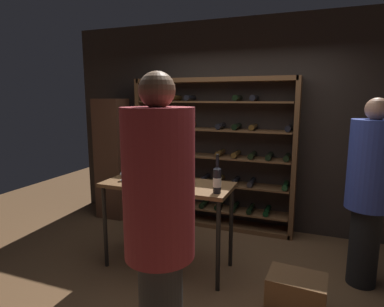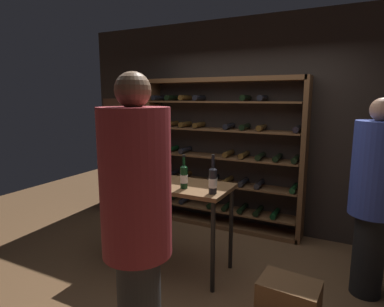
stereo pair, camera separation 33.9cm
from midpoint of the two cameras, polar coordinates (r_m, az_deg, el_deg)
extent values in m
plane|color=brown|center=(3.56, 4.67, -21.37)|extent=(9.23, 9.23, 0.00)
cube|color=black|center=(4.60, 12.57, 4.80)|extent=(5.31, 0.10, 2.91)
cube|color=brown|center=(5.03, -4.83, 0.85)|extent=(0.06, 0.32, 2.11)
cube|color=brown|center=(4.32, 21.39, -1.32)|extent=(0.06, 0.32, 2.11)
cube|color=brown|center=(4.49, 7.55, 12.84)|extent=(2.24, 0.32, 0.06)
cube|color=brown|center=(4.84, 6.99, -12.20)|extent=(2.24, 0.32, 0.06)
cube|color=brown|center=(4.76, 7.05, -9.67)|extent=(2.16, 0.32, 0.02)
cylinder|color=black|center=(5.15, -3.75, -7.43)|extent=(0.08, 0.30, 0.08)
cylinder|color=black|center=(5.05, -1.52, -7.79)|extent=(0.08, 0.30, 0.08)
cylinder|color=black|center=(4.95, 0.82, -8.15)|extent=(0.08, 0.30, 0.08)
cylinder|color=black|center=(4.78, 5.77, -8.87)|extent=(0.08, 0.30, 0.08)
cylinder|color=black|center=(4.71, 8.38, -9.22)|extent=(0.08, 0.30, 0.08)
cylinder|color=black|center=(4.64, 11.06, -9.57)|extent=(0.08, 0.30, 0.08)
cylinder|color=black|center=(4.59, 13.82, -9.90)|extent=(0.08, 0.30, 0.08)
cylinder|color=black|center=(4.55, 16.64, -10.21)|extent=(0.08, 0.30, 0.08)
cube|color=brown|center=(4.64, 7.15, -5.23)|extent=(2.16, 0.32, 0.02)
cylinder|color=black|center=(5.05, -3.80, -3.29)|extent=(0.08, 0.30, 0.08)
cylinder|color=black|center=(4.94, -1.54, -3.56)|extent=(0.08, 0.30, 0.08)
cylinder|color=#4C3314|center=(4.84, 0.83, -3.85)|extent=(0.08, 0.30, 0.08)
cylinder|color=black|center=(4.67, 5.85, -4.43)|extent=(0.08, 0.30, 0.08)
cylinder|color=#4C3314|center=(4.59, 8.50, -4.72)|extent=(0.08, 0.30, 0.08)
cylinder|color=black|center=(4.53, 11.22, -5.01)|extent=(0.08, 0.30, 0.08)
cylinder|color=black|center=(4.48, 14.02, -5.29)|extent=(0.08, 0.30, 0.08)
cylinder|color=black|center=(4.41, 19.79, -5.84)|extent=(0.08, 0.30, 0.08)
cube|color=brown|center=(4.56, 7.25, -0.59)|extent=(2.16, 0.32, 0.02)
cylinder|color=black|center=(4.98, -3.85, 1.00)|extent=(0.08, 0.30, 0.08)
cylinder|color=black|center=(4.87, -1.56, 0.81)|extent=(0.08, 0.30, 0.08)
cylinder|color=black|center=(4.77, 0.84, 0.62)|extent=(0.08, 0.30, 0.08)
cylinder|color=#4C3314|center=(4.51, 8.62, -0.02)|extent=(0.08, 0.30, 0.08)
cylinder|color=#4C3314|center=(4.45, 11.39, -0.25)|extent=(0.08, 0.30, 0.08)
cylinder|color=black|center=(4.40, 14.23, -0.48)|extent=(0.08, 0.30, 0.08)
cylinder|color=black|center=(4.36, 17.14, -0.72)|extent=(0.08, 0.30, 0.08)
cylinder|color=black|center=(4.32, 20.09, -0.95)|extent=(0.08, 0.30, 0.08)
cube|color=brown|center=(4.51, 7.36, 4.19)|extent=(2.16, 0.32, 0.02)
cylinder|color=black|center=(4.93, -3.90, 5.39)|extent=(0.08, 0.30, 0.08)
cylinder|color=#4C3314|center=(4.82, -1.58, 5.30)|extent=(0.08, 0.30, 0.08)
cylinder|color=#4C3314|center=(4.72, 0.85, 5.20)|extent=(0.08, 0.30, 0.08)
cylinder|color=#4C3314|center=(4.62, 3.39, 5.09)|extent=(0.08, 0.30, 0.08)
cylinder|color=black|center=(4.46, 8.75, 4.82)|extent=(0.08, 0.30, 0.08)
cylinder|color=black|center=(4.40, 11.56, 4.66)|extent=(0.08, 0.30, 0.08)
cylinder|color=#4C3314|center=(4.35, 14.45, 4.48)|extent=(0.08, 0.30, 0.08)
cylinder|color=black|center=(4.27, 20.39, 4.08)|extent=(0.08, 0.30, 0.08)
cube|color=brown|center=(4.48, 7.47, 9.06)|extent=(2.16, 0.32, 0.02)
cylinder|color=black|center=(4.92, -3.96, 9.83)|extent=(0.08, 0.30, 0.08)
cylinder|color=black|center=(4.81, -1.60, 9.85)|extent=(0.08, 0.30, 0.08)
cylinder|color=#4C3314|center=(4.70, 0.87, 9.85)|extent=(0.08, 0.30, 0.08)
cylinder|color=black|center=(4.61, 3.44, 9.83)|extent=(0.08, 0.30, 0.08)
cylinder|color=black|center=(4.38, 11.73, 9.64)|extent=(0.08, 0.30, 0.08)
cylinder|color=black|center=(4.33, 14.67, 9.52)|extent=(0.08, 0.30, 0.08)
cube|color=brown|center=(3.45, -1.56, -5.48)|extent=(1.38, 0.60, 0.04)
cylinder|color=black|center=(3.75, -12.22, -12.11)|extent=(0.04, 0.04, 0.91)
cylinder|color=black|center=(3.16, 6.91, -16.26)|extent=(0.04, 0.04, 0.91)
cylinder|color=black|center=(4.12, -7.82, -9.92)|extent=(0.04, 0.04, 0.91)
cylinder|color=black|center=(3.59, 9.69, -13.01)|extent=(0.04, 0.04, 0.91)
cylinder|color=black|center=(3.63, 31.26, -15.15)|extent=(0.27, 0.27, 0.79)
cylinder|color=#2D3D8C|center=(3.39, 32.51, -2.34)|extent=(0.42, 0.42, 0.86)
sphere|color=#AD7A5B|center=(3.33, 33.35, 6.49)|extent=(0.21, 0.21, 0.21)
cylinder|color=#9E2D33|center=(1.99, -5.18, -5.28)|extent=(0.44, 0.44, 0.93)
sphere|color=brown|center=(1.93, -5.45, 11.14)|extent=(0.22, 0.22, 0.22)
cube|color=brown|center=(3.09, 20.10, -23.51)|extent=(0.50, 0.37, 0.35)
cube|color=#4C2D1E|center=(5.13, -10.05, -0.71)|extent=(0.44, 0.36, 1.83)
cylinder|color=black|center=(3.20, 1.60, -4.35)|extent=(0.07, 0.07, 0.22)
cone|color=black|center=(3.17, 1.61, -2.25)|extent=(0.07, 0.07, 0.03)
cylinder|color=black|center=(3.16, 1.62, -1.34)|extent=(0.03, 0.03, 0.08)
cylinder|color=black|center=(3.15, 1.62, -0.46)|extent=(0.03, 0.03, 0.02)
cylinder|color=silver|center=(3.20, 1.60, -4.54)|extent=(0.08, 0.08, 0.08)
cylinder|color=black|center=(3.58, -2.92, -2.75)|extent=(0.08, 0.08, 0.22)
cone|color=black|center=(3.56, -2.94, -0.82)|extent=(0.08, 0.08, 0.03)
cylinder|color=black|center=(3.55, -2.95, -0.01)|extent=(0.03, 0.03, 0.08)
cylinder|color=black|center=(3.54, -2.95, 0.77)|extent=(0.03, 0.03, 0.02)
cylinder|color=silver|center=(3.59, -2.92, -2.92)|extent=(0.08, 0.08, 0.08)
cylinder|color=black|center=(3.04, 6.92, -5.01)|extent=(0.08, 0.08, 0.23)
cone|color=black|center=(3.01, 6.97, -2.65)|extent=(0.08, 0.08, 0.03)
cylinder|color=black|center=(3.00, 7.00, -1.53)|extent=(0.03, 0.03, 0.10)
cylinder|color=black|center=(2.99, 7.02, -0.44)|extent=(0.03, 0.03, 0.02)
cylinder|color=silver|center=(3.04, 6.92, -5.23)|extent=(0.08, 0.08, 0.09)
cylinder|color=silver|center=(3.35, -2.19, -5.57)|extent=(0.07, 0.07, 0.00)
cylinder|color=silver|center=(3.34, -2.19, -4.87)|extent=(0.01, 0.01, 0.08)
cone|color=silver|center=(3.32, -2.20, -3.70)|extent=(0.08, 0.08, 0.06)
cylinder|color=#590A14|center=(3.32, -2.20, -3.92)|extent=(0.05, 0.05, 0.02)
cylinder|color=silver|center=(3.64, -9.08, -4.42)|extent=(0.07, 0.07, 0.00)
cylinder|color=silver|center=(3.63, -9.10, -3.88)|extent=(0.01, 0.01, 0.07)
cone|color=silver|center=(3.61, -9.13, -2.83)|extent=(0.07, 0.07, 0.07)
cylinder|color=#590A14|center=(3.62, -9.12, -3.06)|extent=(0.04, 0.04, 0.02)
camera|label=1|loc=(0.17, -87.14, 0.50)|focal=30.08mm
camera|label=2|loc=(0.17, 92.86, -0.50)|focal=30.08mm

